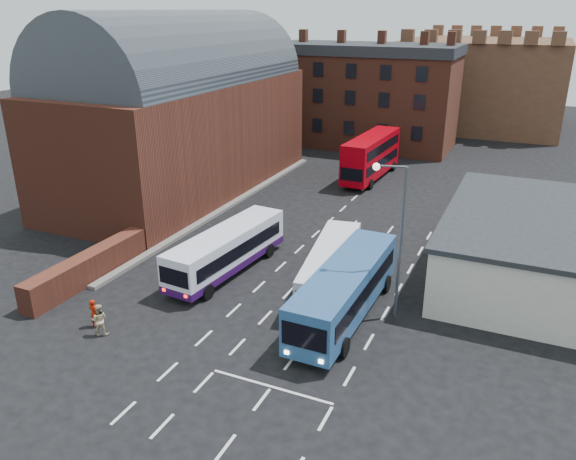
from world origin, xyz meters
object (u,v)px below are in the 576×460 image
at_px(bus_white_outbound, 227,248).
at_px(bus_red_double, 371,156).
at_px(street_lamp, 396,229).
at_px(pedestrian_red, 94,313).
at_px(pedestrian_beige, 99,320).
at_px(bus_white_inbound, 330,265).
at_px(bus_blue, 345,288).

xyz_separation_m(bus_white_outbound, bus_red_double, (2.37, 24.77, 0.64)).
bearing_deg(bus_red_double, bus_white_outbound, 87.29).
bearing_deg(street_lamp, pedestrian_red, -152.13).
bearing_deg(street_lamp, bus_red_double, 108.60).
bearing_deg(pedestrian_beige, pedestrian_red, -60.28).
distance_m(pedestrian_red, pedestrian_beige, 0.95).
height_order(street_lamp, pedestrian_red, street_lamp).
distance_m(bus_white_outbound, street_lamp, 11.83).
height_order(bus_white_inbound, bus_red_double, bus_red_double).
distance_m(bus_white_inbound, pedestrian_beige, 13.55).
xyz_separation_m(street_lamp, pedestrian_beige, (-13.46, -8.05, -4.41)).
height_order(bus_red_double, pedestrian_red, bus_red_double).
height_order(bus_blue, pedestrian_red, bus_blue).
height_order(bus_white_inbound, pedestrian_red, bus_white_inbound).
bearing_deg(bus_white_outbound, bus_white_inbound, 8.88).
bearing_deg(street_lamp, bus_blue, -154.93).
relative_size(bus_white_inbound, bus_blue, 0.88).
xyz_separation_m(bus_red_double, pedestrian_red, (-5.47, -33.71, -1.50)).
relative_size(bus_white_outbound, pedestrian_red, 6.45).
relative_size(street_lamp, pedestrian_red, 5.35).
bearing_deg(bus_blue, pedestrian_red, 29.33).
bearing_deg(bus_red_double, pedestrian_beige, 85.01).
relative_size(bus_white_inbound, pedestrian_red, 6.07).
bearing_deg(bus_red_double, street_lamp, 111.36).
height_order(bus_white_outbound, bus_white_inbound, bus_white_outbound).
bearing_deg(bus_blue, bus_white_inbound, -55.69).
height_order(bus_white_outbound, street_lamp, street_lamp).
distance_m(bus_red_double, street_lamp, 27.76).
distance_m(bus_white_inbound, street_lamp, 5.91).
relative_size(street_lamp, pedestrian_beige, 4.94).
bearing_deg(pedestrian_red, pedestrian_beige, 147.70).
bearing_deg(bus_white_outbound, bus_red_double, 89.91).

